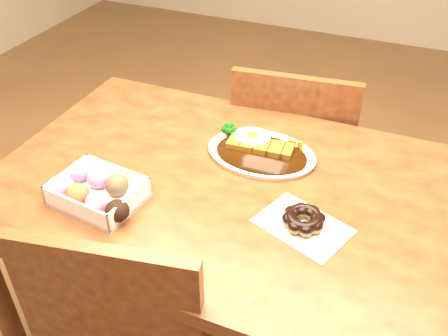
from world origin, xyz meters
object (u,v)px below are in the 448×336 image
at_px(chair_far, 293,160).
at_px(pon_de_ring, 303,220).
at_px(donut_box, 96,191).
at_px(katsu_curry_plate, 260,150).
at_px(table, 227,212).

xyz_separation_m(chair_far, pon_de_ring, (0.18, -0.62, 0.29)).
bearing_deg(pon_de_ring, donut_box, -168.24).
xyz_separation_m(katsu_curry_plate, donut_box, (-0.30, -0.33, 0.01)).
xyz_separation_m(table, pon_de_ring, (0.22, -0.08, 0.12)).
xyz_separation_m(chair_far, katsu_curry_plate, (-0.01, -0.39, 0.29)).
bearing_deg(katsu_curry_plate, table, -103.37).
height_order(chair_far, katsu_curry_plate, chair_far).
relative_size(chair_far, pon_de_ring, 3.67).
bearing_deg(chair_far, katsu_curry_plate, 82.76).
height_order(table, pon_de_ring, pon_de_ring).
relative_size(chair_far, donut_box, 3.71).
bearing_deg(pon_de_ring, table, 159.53).
bearing_deg(donut_box, katsu_curry_plate, 47.91).
bearing_deg(table, chair_far, 85.43).
bearing_deg(katsu_curry_plate, pon_de_ring, -51.35).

